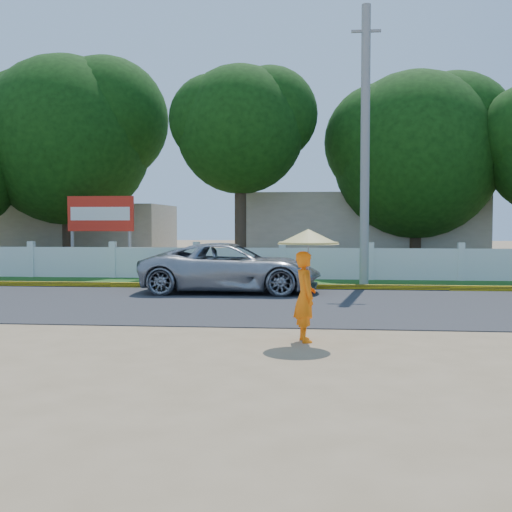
% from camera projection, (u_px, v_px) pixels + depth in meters
% --- Properties ---
extents(ground, '(120.00, 120.00, 0.00)m').
position_uv_depth(ground, '(245.00, 338.00, 10.96)').
color(ground, '#9E8460').
rests_on(ground, ground).
extents(road, '(60.00, 7.00, 0.02)m').
position_uv_depth(road, '(266.00, 304.00, 15.44)').
color(road, '#38383A').
rests_on(road, ground).
extents(grass_verge, '(60.00, 3.50, 0.03)m').
position_uv_depth(grass_verge, '(280.00, 283.00, 20.65)').
color(grass_verge, '#2D601E').
rests_on(grass_verge, ground).
extents(curb, '(40.00, 0.18, 0.16)m').
position_uv_depth(curb, '(276.00, 286.00, 18.96)').
color(curb, yellow).
rests_on(curb, ground).
extents(fence, '(40.00, 0.10, 1.10)m').
position_uv_depth(fence, '(282.00, 264.00, 22.07)').
color(fence, silver).
rests_on(fence, ground).
extents(building_near, '(10.00, 6.00, 3.20)m').
position_uv_depth(building_near, '(359.00, 231.00, 28.47)').
color(building_near, '#B7AD99').
rests_on(building_near, ground).
extents(building_far, '(8.00, 5.00, 2.80)m').
position_uv_depth(building_far, '(84.00, 234.00, 30.76)').
color(building_far, '#B7AD99').
rests_on(building_far, ground).
extents(utility_pole, '(0.28, 0.28, 8.59)m').
position_uv_depth(utility_pole, '(365.00, 147.00, 19.66)').
color(utility_pole, gray).
rests_on(utility_pole, ground).
extents(vehicle, '(5.09, 2.44, 1.40)m').
position_uv_depth(vehicle, '(231.00, 268.00, 18.00)').
color(vehicle, '#A1A3A9').
rests_on(vehicle, ground).
extents(monk_with_parasol, '(1.03, 1.03, 1.87)m').
position_uv_depth(monk_with_parasol, '(307.00, 268.00, 10.57)').
color(monk_with_parasol, orange).
rests_on(monk_with_parasol, ground).
extents(billboard, '(2.50, 0.13, 2.95)m').
position_uv_depth(billboard, '(101.00, 218.00, 23.74)').
color(billboard, gray).
rests_on(billboard, ground).
extents(tree_row, '(38.55, 8.35, 8.92)m').
position_uv_depth(tree_row, '(375.00, 143.00, 24.54)').
color(tree_row, '#473828').
rests_on(tree_row, ground).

